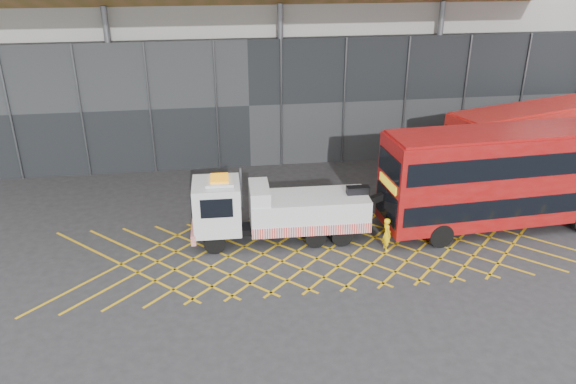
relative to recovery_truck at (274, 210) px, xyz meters
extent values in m
plane|color=#2B2A2D|center=(-2.32, -1.32, -1.60)|extent=(120.00, 120.00, 0.00)
cube|color=gold|center=(-7.12, -1.32, -1.59)|extent=(7.16, 7.16, 0.01)
cube|color=gold|center=(-7.12, -1.32, -1.59)|extent=(7.16, 7.16, 0.01)
cube|color=gold|center=(-5.52, -1.32, -1.59)|extent=(7.16, 7.16, 0.01)
cube|color=gold|center=(-5.52, -1.32, -1.59)|extent=(7.16, 7.16, 0.01)
cube|color=gold|center=(-3.92, -1.32, -1.59)|extent=(7.16, 7.16, 0.01)
cube|color=gold|center=(-3.92, -1.32, -1.59)|extent=(7.16, 7.16, 0.01)
cube|color=gold|center=(-2.32, -1.32, -1.59)|extent=(7.16, 7.16, 0.01)
cube|color=gold|center=(-2.32, -1.32, -1.59)|extent=(7.16, 7.16, 0.01)
cube|color=gold|center=(-0.72, -1.32, -1.59)|extent=(7.16, 7.16, 0.01)
cube|color=gold|center=(-0.72, -1.32, -1.59)|extent=(7.16, 7.16, 0.01)
cube|color=gold|center=(0.88, -1.32, -1.59)|extent=(7.16, 7.16, 0.01)
cube|color=gold|center=(0.88, -1.32, -1.59)|extent=(7.16, 7.16, 0.01)
cube|color=gold|center=(2.48, -1.32, -1.59)|extent=(7.16, 7.16, 0.01)
cube|color=gold|center=(2.48, -1.32, -1.59)|extent=(7.16, 7.16, 0.01)
cube|color=gold|center=(4.08, -1.32, -1.59)|extent=(7.16, 7.16, 0.01)
cube|color=gold|center=(4.08, -1.32, -1.59)|extent=(7.16, 7.16, 0.01)
cube|color=gold|center=(5.68, -1.32, -1.59)|extent=(7.16, 7.16, 0.01)
cube|color=gold|center=(5.68, -1.32, -1.59)|extent=(7.16, 7.16, 0.01)
cube|color=gold|center=(7.28, -1.32, -1.59)|extent=(7.16, 7.16, 0.01)
cube|color=gold|center=(7.28, -1.32, -1.59)|extent=(7.16, 7.16, 0.01)
cube|color=gold|center=(8.88, -1.32, -1.59)|extent=(7.16, 7.16, 0.01)
cube|color=gold|center=(8.88, -1.32, -1.59)|extent=(7.16, 7.16, 0.01)
cube|color=gold|center=(10.48, -1.32, -1.59)|extent=(7.16, 7.16, 0.01)
cube|color=gold|center=(10.48, -1.32, -1.59)|extent=(7.16, 7.16, 0.01)
cube|color=gold|center=(12.08, -1.32, -1.59)|extent=(7.16, 7.16, 0.01)
cube|color=gold|center=(12.08, -1.32, -1.59)|extent=(7.16, 7.16, 0.01)
cube|color=#979792|center=(-0.32, 17.68, 7.40)|extent=(55.00, 14.00, 18.00)
cube|color=black|center=(-0.32, 10.38, 2.40)|extent=(55.00, 0.80, 8.00)
cylinder|color=#595B60|center=(-8.32, 10.18, 3.40)|extent=(0.36, 0.36, 10.00)
cylinder|color=#595B60|center=(1.68, 10.18, 3.40)|extent=(0.36, 0.36, 10.00)
cylinder|color=#595B60|center=(11.68, 10.18, 3.40)|extent=(0.36, 0.36, 10.00)
cube|color=black|center=(0.39, -0.01, -0.96)|extent=(8.65, 1.13, 0.32)
cube|color=white|center=(-2.70, 0.07, 0.36)|extent=(2.24, 2.33, 2.36)
cube|color=black|center=(-3.81, 0.10, 0.77)|extent=(0.10, 2.00, 1.00)
cube|color=red|center=(-3.83, 0.10, -0.82)|extent=(0.29, 2.37, 0.50)
cube|color=orange|center=(-2.52, 0.07, 1.75)|extent=(0.85, 1.11, 0.11)
cube|color=white|center=(1.66, -0.04, -0.10)|extent=(5.69, 2.42, 1.45)
cube|color=red|center=(1.63, -1.20, -0.64)|extent=(5.63, 0.20, 0.50)
cube|color=white|center=(-0.70, 0.02, 0.95)|extent=(0.96, 2.20, 0.64)
cube|color=black|center=(4.02, -0.10, 0.77)|extent=(1.10, 0.48, 0.45)
cube|color=black|center=(4.93, -0.12, 0.31)|extent=(1.99, 0.37, 0.98)
cylinder|color=black|center=(-2.91, -0.87, -1.10)|extent=(1.01, 0.34, 1.00)
cylinder|color=black|center=(-2.86, 1.03, -1.10)|extent=(1.01, 0.34, 1.00)
cylinder|color=black|center=(3.09, -1.03, -1.10)|extent=(1.01, 0.34, 1.00)
cylinder|color=black|center=(3.14, 0.88, -1.10)|extent=(1.01, 0.34, 1.00)
cylinder|color=#595B60|center=(-1.50, 0.95, 0.86)|extent=(0.13, 0.13, 2.00)
cube|color=maroon|center=(11.59, -0.30, 1.22)|extent=(12.72, 3.63, 4.43)
cube|color=black|center=(11.59, -0.30, 0.18)|extent=(12.22, 3.66, 0.97)
cube|color=black|center=(11.59, -0.30, 2.23)|extent=(12.22, 3.66, 1.09)
cube|color=black|center=(5.30, -0.66, 0.23)|extent=(0.21, 2.56, 1.49)
cube|color=black|center=(5.30, -0.66, 2.23)|extent=(0.21, 2.56, 1.09)
cube|color=yellow|center=(5.29, -0.66, 1.32)|extent=(0.18, 2.04, 0.40)
cube|color=maroon|center=(11.59, -0.30, 3.47)|extent=(12.45, 3.38, 0.14)
cylinder|color=black|center=(7.67, -1.83, -1.00)|extent=(1.21, 0.41, 1.19)
cylinder|color=black|center=(7.52, 0.78, -1.00)|extent=(1.21, 0.41, 1.19)
cylinder|color=black|center=(15.17, 1.22, -1.00)|extent=(1.21, 0.41, 1.19)
cube|color=#AD140F|center=(16.03, 5.22, 0.94)|extent=(11.61, 5.84, 4.00)
cube|color=black|center=(16.03, 5.22, 0.00)|extent=(11.19, 5.76, 0.88)
cube|color=black|center=(16.03, 5.22, 1.86)|extent=(11.19, 5.76, 0.98)
cube|color=black|center=(10.59, 3.55, 0.05)|extent=(0.74, 2.23, 1.34)
cube|color=black|center=(10.59, 3.55, 1.86)|extent=(0.74, 2.23, 0.98)
cube|color=yellow|center=(10.58, 3.55, 1.03)|extent=(0.60, 1.78, 0.36)
cube|color=#AD140F|center=(16.03, 5.22, 2.97)|extent=(11.33, 5.57, 0.12)
cylinder|color=black|center=(12.92, 3.05, -1.06)|extent=(1.12, 0.61, 1.07)
cylinder|color=black|center=(12.24, 5.27, -1.06)|extent=(1.12, 0.61, 1.07)
cylinder|color=black|center=(18.84, 7.30, -1.06)|extent=(1.12, 0.61, 1.07)
imported|color=yellow|center=(5.06, -1.73, -0.78)|extent=(0.46, 0.63, 1.62)
camera|label=1|loc=(-2.84, -23.88, 11.61)|focal=35.00mm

